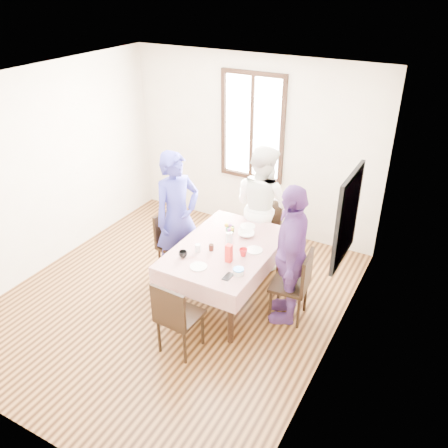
{
  "coord_description": "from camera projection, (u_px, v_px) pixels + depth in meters",
  "views": [
    {
      "loc": [
        2.87,
        -3.89,
        3.73
      ],
      "look_at": [
        0.57,
        0.31,
        1.1
      ],
      "focal_mm": 37.59,
      "sensor_mm": 36.0,
      "label": 1
    }
  ],
  "objects": [
    {
      "name": "tablecloth",
      "position": [
        226.0,
        247.0,
        5.66
      ],
      "size": [
        1.11,
        1.62,
        0.01
      ],
      "primitive_type": "cube",
      "color": "#5A0003",
      "rests_on": "dining_table"
    },
    {
      "name": "person_left",
      "position": [
        177.0,
        217.0,
        6.04
      ],
      "size": [
        0.65,
        0.77,
        1.78
      ],
      "primitive_type": "imported",
      "rotation": [
        0.0,
        0.0,
        1.15
      ],
      "color": "#333492",
      "rests_on": "ground"
    },
    {
      "name": "butter_tub",
      "position": [
        238.0,
        272.0,
        5.14
      ],
      "size": [
        0.12,
        0.12,
        0.06
      ],
      "primitive_type": "cylinder",
      "color": "white",
      "rests_on": "tablecloth"
    },
    {
      "name": "window_frame",
      "position": [
        252.0,
        127.0,
        6.91
      ],
      "size": [
        1.02,
        0.06,
        1.62
      ],
      "primitive_type": "cube",
      "color": "black",
      "rests_on": "back_wall"
    },
    {
      "name": "back_wall",
      "position": [
        252.0,
        146.0,
        7.07
      ],
      "size": [
        4.0,
        0.0,
        4.0
      ],
      "primitive_type": "plane",
      "rotation": [
        1.57,
        0.0,
        0.0
      ],
      "color": "beige",
      "rests_on": "ground"
    },
    {
      "name": "flower_vase",
      "position": [
        229.0,
        238.0,
        5.68
      ],
      "size": [
        0.08,
        0.08,
        0.16
      ],
      "primitive_type": "cylinder",
      "color": "silver",
      "rests_on": "tablecloth"
    },
    {
      "name": "drinking_glass",
      "position": [
        198.0,
        248.0,
        5.55
      ],
      "size": [
        0.07,
        0.07,
        0.1
      ],
      "primitive_type": "cylinder",
      "color": "silver",
      "rests_on": "tablecloth"
    },
    {
      "name": "ground",
      "position": [
        173.0,
        299.0,
        6.0
      ],
      "size": [
        4.5,
        4.5,
        0.0
      ],
      "primitive_type": "plane",
      "color": "black",
      "rests_on": "ground"
    },
    {
      "name": "smartphone",
      "position": [
        228.0,
        277.0,
        5.11
      ],
      "size": [
        0.08,
        0.16,
        0.01
      ],
      "primitive_type": "cube",
      "color": "black",
      "rests_on": "tablecloth"
    },
    {
      "name": "chair_far",
      "position": [
        261.0,
        232.0,
        6.6
      ],
      "size": [
        0.47,
        0.47,
        0.91
      ],
      "primitive_type": "cube",
      "rotation": [
        0.0,
        0.0,
        3.01
      ],
      "color": "black",
      "rests_on": "ground"
    },
    {
      "name": "mug_green",
      "position": [
        230.0,
        230.0,
        5.94
      ],
      "size": [
        0.14,
        0.14,
        0.09
      ],
      "primitive_type": "imported",
      "rotation": [
        0.0,
        0.0,
        -0.36
      ],
      "color": "#0C7226",
      "rests_on": "tablecloth"
    },
    {
      "name": "jam_jar",
      "position": [
        211.0,
        247.0,
        5.57
      ],
      "size": [
        0.06,
        0.06,
        0.08
      ],
      "primitive_type": "cylinder",
      "color": "black",
      "rests_on": "tablecloth"
    },
    {
      "name": "art_poster",
      "position": [
        348.0,
        217.0,
        4.65
      ],
      "size": [
        0.04,
        0.76,
        0.96
      ],
      "primitive_type": "cube",
      "color": "red",
      "rests_on": "right_wall"
    },
    {
      "name": "chair_right",
      "position": [
        289.0,
        285.0,
        5.5
      ],
      "size": [
        0.46,
        0.46,
        0.91
      ],
      "primitive_type": "cube",
      "rotation": [
        0.0,
        0.0,
        1.68
      ],
      "color": "black",
      "rests_on": "ground"
    },
    {
      "name": "window_pane",
      "position": [
        253.0,
        127.0,
        6.92
      ],
      "size": [
        0.9,
        0.02,
        1.5
      ],
      "primitive_type": "cube",
      "color": "white",
      "rests_on": "back_wall"
    },
    {
      "name": "dining_table",
      "position": [
        226.0,
        273.0,
        5.85
      ],
      "size": [
        0.99,
        1.5,
        0.75
      ],
      "primitive_type": "cube",
      "color": "black",
      "rests_on": "ground"
    },
    {
      "name": "serving_bowl",
      "position": [
        246.0,
        234.0,
        5.88
      ],
      "size": [
        0.27,
        0.27,
        0.05
      ],
      "primitive_type": "imported",
      "rotation": [
        0.0,
        0.0,
        0.42
      ],
      "color": "white",
      "rests_on": "tablecloth"
    },
    {
      "name": "chair_near",
      "position": [
        180.0,
        315.0,
        5.02
      ],
      "size": [
        0.44,
        0.44,
        0.91
      ],
      "primitive_type": "cube",
      "rotation": [
        0.0,
        0.0,
        -0.04
      ],
      "color": "black",
      "rests_on": "ground"
    },
    {
      "name": "mug_flag",
      "position": [
        243.0,
        252.0,
        5.47
      ],
      "size": [
        0.14,
        0.14,
        0.09
      ],
      "primitive_type": "imported",
      "rotation": [
        0.0,
        0.0,
        0.69
      ],
      "color": "red",
      "rests_on": "tablecloth"
    },
    {
      "name": "mug_black",
      "position": [
        183.0,
        254.0,
        5.44
      ],
      "size": [
        0.13,
        0.13,
        0.08
      ],
      "primitive_type": "imported",
      "rotation": [
        0.0,
        0.0,
        0.36
      ],
      "color": "black",
      "rests_on": "tablecloth"
    },
    {
      "name": "juice_carton",
      "position": [
        229.0,
        253.0,
        5.33
      ],
      "size": [
        0.07,
        0.07,
        0.22
      ],
      "primitive_type": "cube",
      "color": "red",
      "rests_on": "tablecloth"
    },
    {
      "name": "plate_far",
      "position": [
        248.0,
        226.0,
        6.1
      ],
      "size": [
        0.2,
        0.2,
        0.01
      ],
      "primitive_type": "cylinder",
      "color": "white",
      "rests_on": "tablecloth"
    },
    {
      "name": "person_far",
      "position": [
        261.0,
        206.0,
        6.39
      ],
      "size": [
        1.0,
        0.88,
        1.73
      ],
      "primitive_type": "imported",
      "rotation": [
        0.0,
        0.0,
        2.83
      ],
      "color": "white",
      "rests_on": "ground"
    },
    {
      "name": "plate_near",
      "position": [
        198.0,
        267.0,
        5.28
      ],
      "size": [
        0.2,
        0.2,
        0.01
      ],
      "primitive_type": "cylinder",
      "color": "white",
      "rests_on": "tablecloth"
    },
    {
      "name": "chair_left",
      "position": [
        177.0,
        246.0,
        6.26
      ],
      "size": [
        0.47,
        0.47,
        0.91
      ],
      "primitive_type": "cube",
      "rotation": [
        0.0,
        0.0,
        -1.69
      ],
      "color": "black",
      "rests_on": "ground"
    },
    {
      "name": "plate_right",
      "position": [
        254.0,
        250.0,
        5.58
      ],
      "size": [
        0.2,
        0.2,
        0.01
      ],
      "primitive_type": "cylinder",
      "color": "white",
      "rests_on": "tablecloth"
    },
    {
      "name": "person_right",
      "position": [
        290.0,
        255.0,
        5.31
      ],
      "size": [
        0.71,
        1.1,
        1.73
      ],
      "primitive_type": "imported",
      "rotation": [
        0.0,
        0.0,
        -1.26
      ],
      "color": "#603880",
      "rests_on": "ground"
    },
    {
      "name": "butter_lid",
      "position": [
        239.0,
        269.0,
        5.13
      ],
      "size": [
        0.12,
        0.12,
        0.01
      ],
      "primitive_type": "cylinder",
      "color": "blue",
      "rests_on": "butter_tub"
    },
    {
      "name": "right_wall",
      "position": [
        338.0,
        249.0,
        4.5
      ],
      "size": [
        0.0,
        4.5,
        4.5
      ],
      "primitive_type": "plane",
      "rotation": [
        1.57,
        0.0,
        -1.57
      ],
      "color": "beige",
      "rests_on": "ground"
    },
    {
      "name": "flower_bunch",
      "position": [
        229.0,
        229.0,
        5.62
      ],
      "size": [
        0.09,
        0.09,
        0.1
      ],
      "primitive_type": null,
      "color": "yellow",
      "rests_on": "flower_vase"
    }
  ]
}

